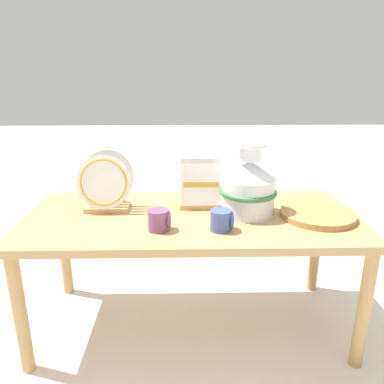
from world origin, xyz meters
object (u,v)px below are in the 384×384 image
at_px(dish_rack_square_plates, 201,190).
at_px(mug_cobalt_glaze, 222,220).
at_px(dish_rack_round_plates, 106,185).
at_px(wicker_charger_stack, 318,215).
at_px(ceramic_vase, 249,185).
at_px(mug_plum_glaze, 159,220).

height_order(dish_rack_square_plates, mug_cobalt_glaze, dish_rack_square_plates).
xyz_separation_m(dish_rack_round_plates, wicker_charger_stack, (0.96, -0.12, -0.11)).
bearing_deg(wicker_charger_stack, ceramic_vase, 170.27).
xyz_separation_m(dish_rack_round_plates, mug_cobalt_glaze, (0.52, -0.25, -0.08)).
relative_size(dish_rack_round_plates, wicker_charger_stack, 0.83).
bearing_deg(wicker_charger_stack, mug_plum_glaze, -170.01).
bearing_deg(wicker_charger_stack, mug_cobalt_glaze, -163.57).
bearing_deg(dish_rack_square_plates, mug_cobalt_glaze, -75.85).
height_order(wicker_charger_stack, mug_cobalt_glaze, mug_cobalt_glaze).
distance_m(dish_rack_square_plates, mug_cobalt_glaze, 0.30).
bearing_deg(dish_rack_round_plates, mug_cobalt_glaze, -25.62).
bearing_deg(mug_plum_glaze, dish_rack_round_plates, 137.40).
xyz_separation_m(ceramic_vase, dish_rack_round_plates, (-0.65, 0.06, -0.01)).
height_order(ceramic_vase, mug_cobalt_glaze, ceramic_vase).
relative_size(dish_rack_square_plates, wicker_charger_stack, 0.67).
relative_size(dish_rack_round_plates, mug_cobalt_glaze, 2.85).
height_order(dish_rack_square_plates, wicker_charger_stack, dish_rack_square_plates).
distance_m(ceramic_vase, wicker_charger_stack, 0.33).
distance_m(ceramic_vase, dish_rack_square_plates, 0.24).
height_order(ceramic_vase, mug_plum_glaze, ceramic_vase).
relative_size(dish_rack_square_plates, mug_cobalt_glaze, 2.30).
relative_size(ceramic_vase, dish_rack_square_plates, 1.52).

